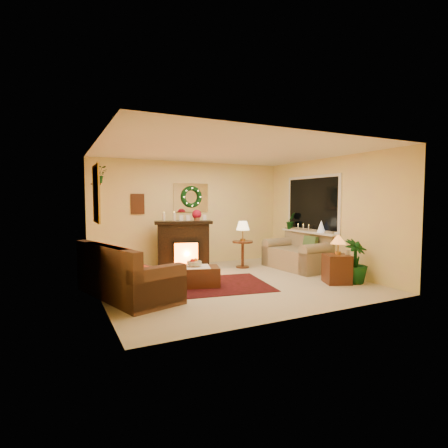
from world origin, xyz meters
name	(u,v)px	position (x,y,z in m)	size (l,w,h in m)	color
floor	(232,283)	(0.00, 0.00, 0.00)	(5.00, 5.00, 0.00)	beige
ceiling	(232,151)	(0.00, 0.00, 2.60)	(5.00, 5.00, 0.00)	white
wall_back	(191,213)	(0.00, 2.25, 1.30)	(5.00, 5.00, 0.00)	#EFD88C
wall_front	(307,225)	(0.00, -2.25, 1.30)	(5.00, 5.00, 0.00)	#EFD88C
wall_left	(98,221)	(-2.50, 0.00, 1.30)	(4.50, 4.50, 0.00)	#EFD88C
wall_right	(329,215)	(2.50, 0.00, 1.30)	(4.50, 4.50, 0.00)	#EFD88C
area_rug	(212,285)	(-0.44, -0.03, 0.01)	(2.14, 1.60, 0.01)	#5E0F19
sofa	(128,271)	(-2.04, -0.06, 0.43)	(0.93, 2.11, 0.91)	brown
red_throw	(121,268)	(-2.12, 0.12, 0.46)	(0.84, 1.37, 0.02)	red
fireplace	(183,246)	(-0.42, 1.68, 0.55)	(1.18, 0.37, 1.08)	black
poinsettia	(197,214)	(-0.07, 1.67, 1.30)	(0.23, 0.23, 0.23)	#B10E28
mantel_candle_a	(164,217)	(-0.89, 1.65, 1.26)	(0.06, 0.06, 0.19)	silver
mantel_candle_b	(174,217)	(-0.64, 1.67, 1.26)	(0.07, 0.07, 0.20)	white
mantel_mirror	(191,198)	(0.00, 2.23, 1.70)	(0.92, 0.02, 0.72)	white
wreath	(192,197)	(0.00, 2.19, 1.72)	(0.55, 0.55, 0.11)	#194719
wall_art	(138,204)	(-1.35, 2.23, 1.55)	(0.32, 0.03, 0.48)	#381E11
gold_mirror	(96,194)	(-2.48, 0.30, 1.75)	(0.03, 0.84, 1.00)	gold
hanging_plant	(99,183)	(-2.34, 1.05, 1.97)	(0.33, 0.28, 0.36)	#194719
loveseat	(297,251)	(2.06, 0.56, 0.42)	(0.93, 1.60, 0.93)	tan
window_frame	(312,204)	(2.48, 0.55, 1.55)	(0.03, 1.86, 1.36)	white
window_glass	(312,204)	(2.47, 0.55, 1.55)	(0.02, 1.70, 1.22)	black
window_sill	(309,232)	(2.38, 0.55, 0.87)	(0.22, 1.86, 0.04)	white
mini_tree	(321,226)	(2.38, 0.11, 1.04)	(0.19, 0.19, 0.28)	silver
sill_plant	(291,222)	(2.35, 1.21, 1.08)	(0.30, 0.24, 0.56)	#1E3F1D
side_table_round	(243,254)	(0.95, 1.26, 0.32)	(0.50, 0.50, 0.65)	#402819
lamp_cream	(243,231)	(0.97, 1.28, 0.88)	(0.32, 0.32, 0.49)	#FFE19E
end_table_square	(337,270)	(1.84, -0.95, 0.27)	(0.46, 0.46, 0.57)	#3C2819
lamp_tiffany	(338,246)	(1.88, -0.94, 0.74)	(0.30, 0.30, 0.44)	gold
coffee_table	(195,276)	(-0.77, 0.03, 0.21)	(0.89, 0.49, 0.37)	#512016
fruit_bowl	(194,263)	(-0.77, 0.06, 0.45)	(0.28, 0.28, 0.06)	#E6ECC2
floor_palm	(355,260)	(2.17, -1.10, 0.45)	(1.45, 1.45, 2.59)	#2A5E2B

